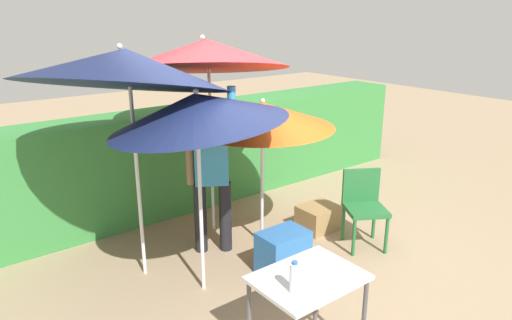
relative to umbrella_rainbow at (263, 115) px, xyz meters
The scene contains 12 objects.
ground_plane 1.61m from the umbrella_rainbow, 113.73° to the right, with size 24.00×24.00×0.00m, color #9E8466.
hedge_row 1.83m from the umbrella_rainbow, 96.65° to the left, with size 8.00×0.70×1.37m, color #38843D.
umbrella_rainbow is the anchor object (origin of this frame).
umbrella_orange 1.55m from the umbrella_rainbow, 169.89° to the left, with size 2.04×2.00×2.59m.
umbrella_yellow 0.97m from the umbrella_rainbow, 111.47° to the left, with size 1.94×1.92×2.56m.
umbrella_navy 1.16m from the umbrella_rainbow, 158.99° to the right, with size 1.63×1.61×2.08m.
person_vendor 0.84m from the umbrella_rainbow, 159.09° to the left, with size 0.52×0.37×1.88m.
chair_plastic 1.56m from the umbrella_rainbow, 38.59° to the right, with size 0.60×0.60×0.89m.
cooler_box 1.48m from the umbrella_rainbow, 109.61° to the right, with size 0.50×0.36×0.46m, color #2D6BB7.
crate_cardboard 1.61m from the umbrella_rainbow, ahead, with size 0.47×0.39×0.30m, color #9E7A4C.
folding_table 2.15m from the umbrella_rainbow, 118.27° to the right, with size 0.80×0.60×0.74m.
bottle_water 2.25m from the umbrella_rainbow, 122.43° to the right, with size 0.07×0.07×0.24m.
Camera 1 is at (-2.91, -3.46, 2.62)m, focal length 32.67 mm.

